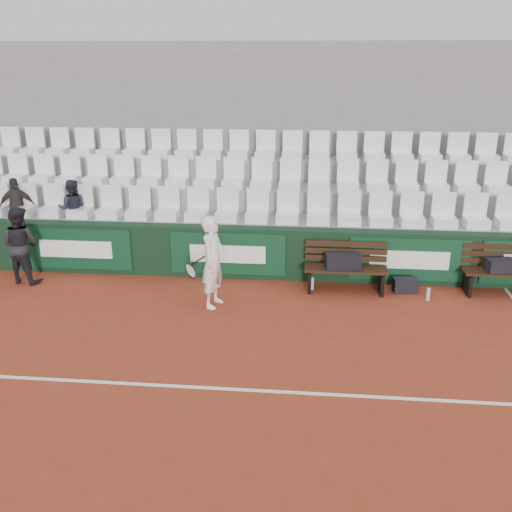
{
  "coord_description": "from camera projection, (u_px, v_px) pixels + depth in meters",
  "views": [
    {
      "loc": [
        1.33,
        -6.35,
        4.12
      ],
      "look_at": [
        0.48,
        2.4,
        1.0
      ],
      "focal_mm": 40.0,
      "sensor_mm": 36.0,
      "label": 1
    }
  ],
  "objects": [
    {
      "name": "ground",
      "position": [
        202.0,
        388.0,
        7.45
      ],
      "size": [
        80.0,
        80.0,
        0.0
      ],
      "primitive_type": "plane",
      "color": "maroon",
      "rests_on": "ground"
    },
    {
      "name": "court_baseline",
      "position": [
        202.0,
        387.0,
        7.45
      ],
      "size": [
        18.0,
        0.06,
        0.01
      ],
      "primitive_type": "cube",
      "color": "white",
      "rests_on": "ground"
    },
    {
      "name": "back_barrier",
      "position": [
        243.0,
        252.0,
        11.02
      ],
      "size": [
        18.0,
        0.34,
        1.0
      ],
      "color": "black",
      "rests_on": "ground"
    },
    {
      "name": "grandstand_tier_front",
      "position": [
        243.0,
        242.0,
        11.62
      ],
      "size": [
        18.0,
        0.95,
        1.0
      ],
      "primitive_type": "cube",
      "color": "gray",
      "rests_on": "ground"
    },
    {
      "name": "grandstand_tier_mid",
      "position": [
        248.0,
        219.0,
        12.44
      ],
      "size": [
        18.0,
        0.95,
        1.45
      ],
      "primitive_type": "cube",
      "color": "gray",
      "rests_on": "ground"
    },
    {
      "name": "grandstand_tier_back",
      "position": [
        253.0,
        198.0,
        13.25
      ],
      "size": [
        18.0,
        0.95,
        1.9
      ],
      "primitive_type": "cube",
      "color": "gray",
      "rests_on": "ground"
    },
    {
      "name": "grandstand_rear_wall",
      "position": [
        255.0,
        140.0,
        13.42
      ],
      "size": [
        18.0,
        0.3,
        4.4
      ],
      "primitive_type": "cube",
      "color": "gray",
      "rests_on": "ground"
    },
    {
      "name": "seat_row_front",
      "position": [
        242.0,
        205.0,
        11.19
      ],
      "size": [
        11.9,
        0.44,
        0.63
      ],
      "primitive_type": "cube",
      "color": "white",
      "rests_on": "grandstand_tier_front"
    },
    {
      "name": "seat_row_mid",
      "position": [
        247.0,
        173.0,
        11.93
      ],
      "size": [
        11.9,
        0.44,
        0.63
      ],
      "primitive_type": "cube",
      "color": "white",
      "rests_on": "grandstand_tier_mid"
    },
    {
      "name": "seat_row_back",
      "position": [
        252.0,
        145.0,
        12.67
      ],
      "size": [
        11.9,
        0.44,
        0.63
      ],
      "primitive_type": "cube",
      "color": "white",
      "rests_on": "grandstand_tier_back"
    },
    {
      "name": "bench_left",
      "position": [
        345.0,
        279.0,
        10.44
      ],
      "size": [
        1.5,
        0.56,
        0.45
      ],
      "primitive_type": "cube",
      "color": "#321C0F",
      "rests_on": "ground"
    },
    {
      "name": "bench_right",
      "position": [
        504.0,
        283.0,
        10.29
      ],
      "size": [
        1.5,
        0.56,
        0.45
      ],
      "primitive_type": "cube",
      "color": "#311A0E",
      "rests_on": "ground"
    },
    {
      "name": "sports_bag_left",
      "position": [
        343.0,
        261.0,
        10.3
      ],
      "size": [
        0.66,
        0.35,
        0.27
      ],
      "primitive_type": "cube",
      "rotation": [
        0.0,
        0.0,
        0.14
      ],
      "color": "black",
      "rests_on": "bench_left"
    },
    {
      "name": "sports_bag_right",
      "position": [
        501.0,
        266.0,
        10.14
      ],
      "size": [
        0.54,
        0.33,
        0.23
      ],
      "primitive_type": "cube",
      "rotation": [
        0.0,
        0.0,
        0.19
      ],
      "color": "black",
      "rests_on": "bench_right"
    },
    {
      "name": "sports_bag_ground",
      "position": [
        405.0,
        285.0,
        10.42
      ],
      "size": [
        0.45,
        0.29,
        0.26
      ],
      "primitive_type": "cube",
      "rotation": [
        0.0,
        0.0,
        0.08
      ],
      "color": "black",
      "rests_on": "ground"
    },
    {
      "name": "water_bottle_near",
      "position": [
        312.0,
        283.0,
        10.53
      ],
      "size": [
        0.07,
        0.07,
        0.24
      ],
      "primitive_type": "cylinder",
      "color": "silver",
      "rests_on": "ground"
    },
    {
      "name": "water_bottle_far",
      "position": [
        428.0,
        294.0,
        10.06
      ],
      "size": [
        0.06,
        0.06,
        0.23
      ],
      "primitive_type": "cylinder",
      "color": "#B1C1C9",
      "rests_on": "ground"
    },
    {
      "name": "tennis_player",
      "position": [
        213.0,
        262.0,
        9.65
      ],
      "size": [
        0.75,
        0.66,
        1.6
      ],
      "color": "white",
      "rests_on": "ground"
    },
    {
      "name": "ball_kid",
      "position": [
        20.0,
        245.0,
        10.69
      ],
      "size": [
        0.81,
        0.68,
        1.48
      ],
      "primitive_type": "imported",
      "rotation": [
        0.0,
        0.0,
        2.96
      ],
      "color": "black",
      "rests_on": "ground"
    },
    {
      "name": "spectator_b",
      "position": [
        14.0,
        185.0,
        11.56
      ],
      "size": [
        0.77,
        0.53,
        1.21
      ],
      "primitive_type": "imported",
      "rotation": [
        0.0,
        0.0,
        3.52
      ],
      "color": "#2E2924",
      "rests_on": "grandstand_tier_front"
    },
    {
      "name": "spectator_c",
      "position": [
        70.0,
        187.0,
        11.46
      ],
      "size": [
        0.67,
        0.57,
        1.2
      ],
      "primitive_type": "imported",
      "rotation": [
        0.0,
        0.0,
        3.36
      ],
      "color": "#1F232F",
      "rests_on": "grandstand_tier_front"
    }
  ]
}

